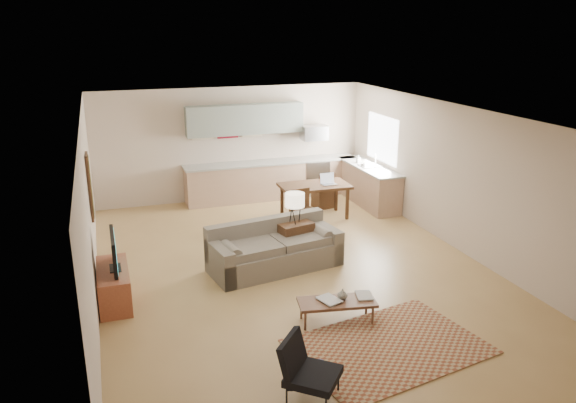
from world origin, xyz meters
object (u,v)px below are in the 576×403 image
object	(u,v)px
sofa	(275,246)
tv_credenza	(114,286)
coffee_table	(337,311)
console_table	(295,241)
armchair	(313,371)
dining_table	(314,201)

from	to	relation	value
sofa	tv_credenza	bearing A→B (deg)	178.94
coffee_table	console_table	world-z (taller)	console_table
tv_credenza	console_table	xyz separation A→B (m)	(3.16, 0.66, 0.08)
armchair	dining_table	bearing A→B (deg)	19.14
tv_credenza	sofa	bearing A→B (deg)	8.54
dining_table	tv_credenza	bearing A→B (deg)	-146.65
coffee_table	tv_credenza	bearing A→B (deg)	161.32
sofa	coffee_table	xyz separation A→B (m)	(0.27, -2.05, -0.24)
sofa	armchair	bearing A→B (deg)	-110.32
tv_credenza	dining_table	size ratio (longest dim) A/B	0.80
sofa	armchair	world-z (taller)	sofa
dining_table	sofa	bearing A→B (deg)	-123.91
armchair	console_table	size ratio (longest dim) A/B	1.04
coffee_table	armchair	size ratio (longest dim) A/B	1.51
armchair	tv_credenza	bearing A→B (deg)	73.37
sofa	console_table	size ratio (longest dim) A/B	3.33
console_table	dining_table	xyz separation A→B (m)	(1.18, 2.06, 0.02)
coffee_table	armchair	distance (m)	1.80
tv_credenza	dining_table	xyz separation A→B (m)	(4.34, 2.72, 0.10)
coffee_table	dining_table	xyz separation A→B (m)	(1.36, 4.36, 0.21)
sofa	armchair	distance (m)	3.63
coffee_table	console_table	size ratio (longest dim) A/B	1.57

